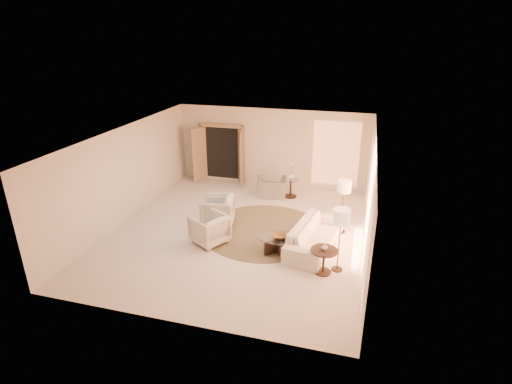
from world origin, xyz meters
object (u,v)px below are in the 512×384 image
(coffee_table, at_px, (279,243))
(floor_lamp_far, at_px, (341,219))
(end_table, at_px, (324,257))
(bowl, at_px, (279,236))
(end_vase, at_px, (325,247))
(armchair_left, at_px, (218,209))
(side_vase, at_px, (291,176))
(accent_chair, at_px, (272,184))
(armchair_right, at_px, (209,228))
(sofa, at_px, (315,236))
(floor_lamp_near, at_px, (344,189))
(side_table, at_px, (291,186))

(coffee_table, distance_m, floor_lamp_far, 1.92)
(end_table, distance_m, bowl, 1.36)
(end_table, height_order, end_vase, end_vase)
(armchair_left, bearing_deg, floor_lamp_far, 55.09)
(side_vase, bearing_deg, end_table, -69.59)
(accent_chair, height_order, end_table, accent_chair)
(armchair_right, xyz_separation_m, coffee_table, (1.92, -0.01, -0.17))
(end_table, relative_size, side_vase, 2.44)
(armchair_left, bearing_deg, end_vase, 50.39)
(sofa, height_order, floor_lamp_far, floor_lamp_far)
(coffee_table, height_order, floor_lamp_far, floor_lamp_far)
(sofa, relative_size, floor_lamp_far, 1.50)
(end_table, distance_m, side_vase, 4.69)
(floor_lamp_far, bearing_deg, armchair_left, 156.61)
(armchair_left, relative_size, floor_lamp_near, 0.60)
(end_table, bearing_deg, armchair_right, 168.22)
(side_vase, bearing_deg, side_table, 0.00)
(floor_lamp_near, distance_m, end_vase, 2.31)
(accent_chair, distance_m, coffee_table, 3.78)
(sofa, height_order, end_table, sofa)
(sofa, xyz_separation_m, end_vase, (0.36, -1.12, 0.33))
(end_vase, bearing_deg, end_table, -26.57)
(end_vase, bearing_deg, floor_lamp_near, 83.70)
(floor_lamp_near, xyz_separation_m, side_vase, (-1.87, 2.18, -0.55))
(coffee_table, height_order, bowl, bowl)
(sofa, height_order, accent_chair, accent_chair)
(armchair_left, relative_size, bowl, 2.57)
(floor_lamp_far, height_order, side_vase, floor_lamp_far)
(end_vase, bearing_deg, armchair_right, 168.22)
(floor_lamp_near, height_order, floor_lamp_far, floor_lamp_far)
(armchair_left, relative_size, armchair_right, 1.06)
(coffee_table, xyz_separation_m, end_vase, (1.21, -0.64, 0.42))
(sofa, relative_size, armchair_left, 2.57)
(side_vase, bearing_deg, sofa, -68.76)
(side_vase, bearing_deg, armchair_left, -122.79)
(armchair_right, bearing_deg, end_vase, 109.01)
(end_table, xyz_separation_m, end_vase, (-0.00, 0.00, 0.26))
(end_table, relative_size, floor_lamp_far, 0.41)
(armchair_right, xyz_separation_m, bowl, (1.92, -0.01, 0.03))
(sofa, distance_m, armchair_left, 3.02)
(armchair_left, height_order, coffee_table, armchair_left)
(accent_chair, distance_m, floor_lamp_near, 3.37)
(accent_chair, xyz_separation_m, bowl, (1.06, -3.63, 0.03))
(sofa, xyz_separation_m, armchair_left, (-2.95, 0.65, 0.12))
(sofa, xyz_separation_m, side_vase, (-1.27, 3.26, 0.43))
(floor_lamp_near, bearing_deg, sofa, -119.10)
(armchair_right, bearing_deg, side_table, -171.02)
(coffee_table, distance_m, end_vase, 1.43)
(armchair_left, height_order, side_table, armchair_left)
(accent_chair, distance_m, bowl, 3.78)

